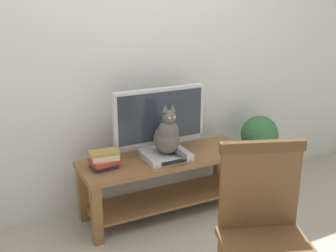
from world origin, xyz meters
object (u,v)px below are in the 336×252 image
(cat, at_px, (167,135))
(book_stack, at_px, (104,159))
(media_box, at_px, (167,156))
(potted_plant, at_px, (258,148))
(tv_stand, at_px, (165,174))
(wooden_chair, at_px, (265,223))
(tv, at_px, (160,119))

(cat, bearing_deg, book_stack, 170.88)
(media_box, height_order, potted_plant, potted_plant)
(media_box, relative_size, cat, 0.87)
(media_box, height_order, cat, cat)
(cat, xyz_separation_m, potted_plant, (0.99, 0.12, -0.32))
(media_box, bearing_deg, tv_stand, 73.57)
(potted_plant, bearing_deg, cat, -172.97)
(cat, distance_m, wooden_chair, 1.14)
(tv_stand, bearing_deg, book_stack, 179.68)
(wooden_chair, height_order, potted_plant, wooden_chair)
(wooden_chair, height_order, book_stack, wooden_chair)
(tv, xyz_separation_m, media_box, (-0.02, -0.16, -0.26))
(wooden_chair, relative_size, book_stack, 4.29)
(media_box, distance_m, book_stack, 0.49)
(tv, distance_m, cat, 0.19)
(tv, xyz_separation_m, cat, (-0.02, -0.17, -0.08))
(cat, bearing_deg, potted_plant, 7.03)
(media_box, xyz_separation_m, cat, (0.00, -0.01, 0.17))
(cat, distance_m, book_stack, 0.51)
(tv_stand, relative_size, tv, 1.78)
(tv_stand, xyz_separation_m, potted_plant, (0.97, 0.05, 0.03))
(tv_stand, xyz_separation_m, book_stack, (-0.50, 0.00, 0.22))
(book_stack, xyz_separation_m, potted_plant, (1.47, 0.04, -0.18))
(book_stack, height_order, potted_plant, potted_plant)
(tv_stand, height_order, book_stack, book_stack)
(tv_stand, height_order, tv, tv)
(tv_stand, relative_size, media_box, 3.93)
(tv_stand, height_order, wooden_chair, wooden_chair)
(wooden_chair, bearing_deg, tv_stand, 90.34)
(cat, xyz_separation_m, book_stack, (-0.48, 0.08, -0.13))
(potted_plant, bearing_deg, media_box, -173.76)
(tv_stand, relative_size, cat, 3.42)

